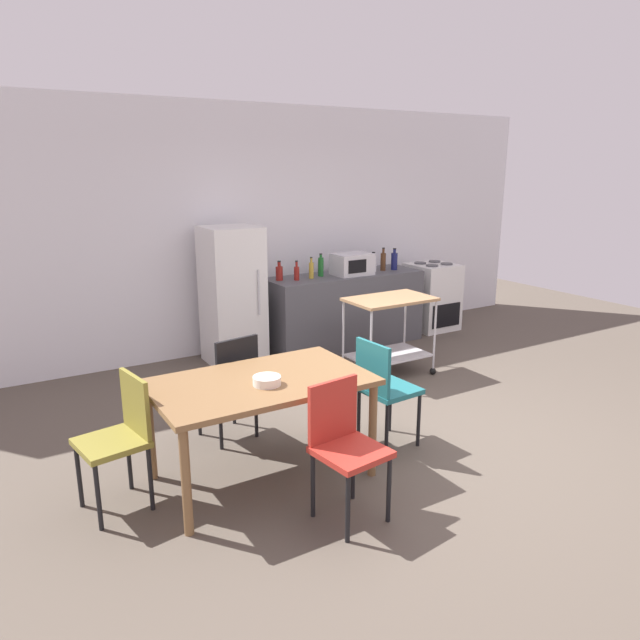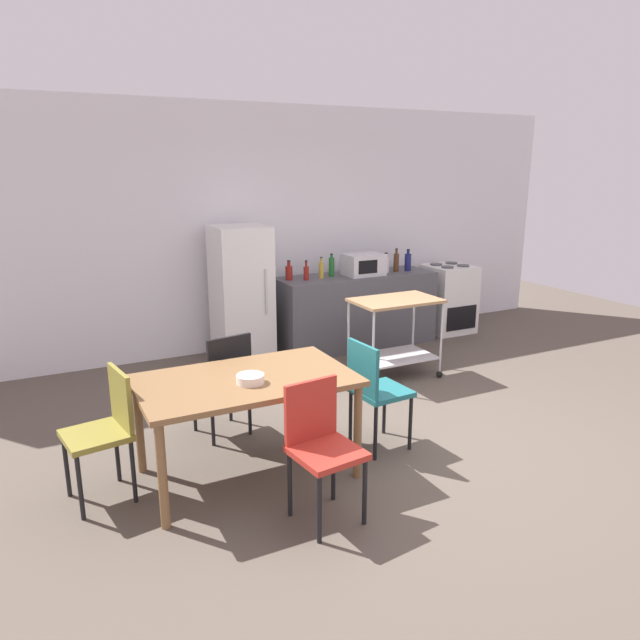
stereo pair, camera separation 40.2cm
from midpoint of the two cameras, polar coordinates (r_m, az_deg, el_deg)
The scene contains 20 objects.
ground_plane at distance 4.94m, azimuth 12.09°, elevation -11.84°, with size 12.00×12.00×0.00m, color brown.
back_wall at distance 7.22m, azimuth -3.43°, elevation 8.91°, with size 8.40×0.12×2.90m, color white.
kitchen_counter at distance 7.28m, azimuth 5.10°, elevation 0.93°, with size 2.00×0.64×0.90m, color #4C4C51.
dining_table at distance 4.15m, azimuth -4.48°, elevation -6.70°, with size 1.50×0.90×0.75m.
chair_red at distance 3.73m, azimuth 3.26°, elevation -11.82°, with size 0.45×0.45×0.89m.
chair_olive at distance 4.11m, azimuth -17.58°, elevation -9.90°, with size 0.46×0.46×0.89m.
chair_black at distance 4.82m, azimuth -7.01°, elevation -5.58°, with size 0.46×0.46×0.89m.
chair_teal at distance 4.62m, azimuth 7.83°, elevation -6.55°, with size 0.43×0.43×0.89m.
stove_oven at distance 8.14m, azimuth 13.76°, elevation 2.05°, with size 0.60×0.61×0.92m.
refrigerator at distance 6.67m, azimuth -5.97°, elevation 2.48°, with size 0.60×0.63×1.55m.
kitchen_cart at distance 6.21m, azimuth 9.19°, elevation -0.49°, with size 0.91×0.57×0.85m.
bottle_olive_oil at distance 6.82m, azimuth -1.36°, elevation 4.67°, with size 0.08×0.08×0.23m.
bottle_sparkling_water at distance 6.81m, azimuth 0.34°, elevation 4.65°, with size 0.06×0.06×0.23m.
bottle_soy_sauce at distance 6.91m, azimuth 1.81°, elevation 4.91°, with size 0.06×0.06×0.25m.
bottle_sesame_oil at distance 7.04m, azimuth 2.78°, elevation 5.22°, with size 0.07×0.07×0.27m.
microwave at distance 7.14m, azimuth 5.89°, elevation 5.39°, with size 0.46×0.35×0.26m.
bottle_hot_sauce at distance 7.38m, azimuth 8.02°, elevation 5.37°, with size 0.08×0.08×0.25m.
bottle_wine at distance 7.45m, azimuth 9.00°, elevation 5.61°, with size 0.07×0.07×0.29m.
bottle_soda at distance 7.53m, azimuth 10.10°, elevation 5.62°, with size 0.08×0.08×0.27m.
fruit_bowl at distance 4.01m, azimuth -3.97°, elevation -5.80°, with size 0.19×0.19×0.06m, color white.
Camera 2 is at (-2.67, -3.49, 2.19)m, focal length 32.78 mm.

